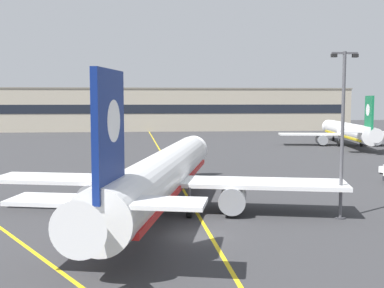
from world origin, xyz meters
name	(u,v)px	position (x,y,z in m)	size (l,w,h in m)	color
ground_plane	(197,236)	(0.00, 0.00, 0.00)	(400.00, 400.00, 0.00)	#353538
taxiway_centreline	(174,174)	(0.00, 30.00, 0.00)	(0.30, 180.00, 0.01)	yellow
taxiway_lead_in_stripe	(8,233)	(-14.00, 2.00, 0.00)	(0.30, 60.00, 0.01)	yellow
airliner_foreground	(163,174)	(-2.17, 8.01, 3.37)	(32.26, 41.06, 11.65)	white
airliner_background	(348,132)	(40.22, 66.93, 3.12)	(29.96, 38.34, 10.79)	white
apron_lamp_post	(342,132)	(12.59, 4.16, 7.28)	(2.24, 0.90, 13.93)	#515156
safety_cone_by_nose_gear	(164,180)	(-1.57, 23.56, 0.26)	(0.44, 0.44, 0.55)	orange
terminal_building	(168,109)	(3.44, 124.33, 6.97)	(119.94, 12.40, 13.92)	#B2A893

